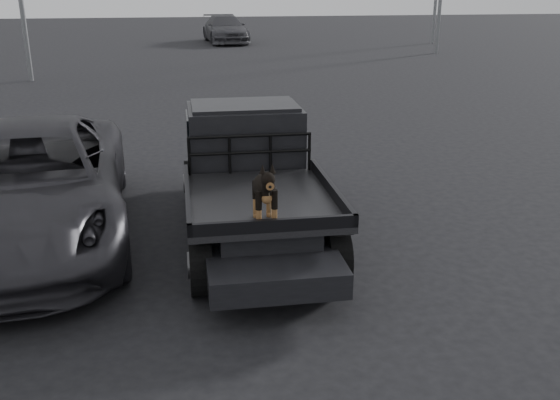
{
  "coord_description": "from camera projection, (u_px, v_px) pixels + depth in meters",
  "views": [
    {
      "loc": [
        -0.95,
        -6.94,
        3.59
      ],
      "look_at": [
        0.08,
        -0.56,
        1.3
      ],
      "focal_mm": 40.0,
      "sensor_mm": 36.0,
      "label": 1
    }
  ],
  "objects": [
    {
      "name": "ute_cab",
      "position": [
        244.0,
        132.0,
        9.71
      ],
      "size": [
        1.72,
        1.3,
        0.88
      ],
      "primitive_type": null,
      "color": "black",
      "rests_on": "flatbed_ute"
    },
    {
      "name": "headache_rack",
      "position": [
        250.0,
        154.0,
        9.07
      ],
      "size": [
        1.8,
        0.08,
        0.55
      ],
      "primitive_type": null,
      "color": "black",
      "rests_on": "flatbed_ute"
    },
    {
      "name": "dog",
      "position": [
        264.0,
        192.0,
        7.15
      ],
      "size": [
        0.32,
        0.6,
        0.74
      ],
      "primitive_type": null,
      "color": "black",
      "rests_on": "flatbed_ute"
    },
    {
      "name": "flatbed_ute",
      "position": [
        253.0,
        206.0,
        9.13
      ],
      "size": [
        2.0,
        5.4,
        0.92
      ],
      "primitive_type": null,
      "color": "black",
      "rests_on": "ground"
    },
    {
      "name": "ground",
      "position": [
        267.0,
        284.0,
        7.8
      ],
      "size": [
        120.0,
        120.0,
        0.0
      ],
      "primitive_type": "plane",
      "color": "black",
      "rests_on": "ground"
    },
    {
      "name": "parked_suv",
      "position": [
        27.0,
        185.0,
        8.9
      ],
      "size": [
        3.26,
        6.16,
        1.65
      ],
      "primitive_type": "imported",
      "rotation": [
        0.0,
        0.0,
        0.09
      ],
      "color": "#2D2D32",
      "rests_on": "ground"
    },
    {
      "name": "distant_car_b",
      "position": [
        225.0,
        29.0,
        37.47
      ],
      "size": [
        2.69,
        5.66,
        1.59
      ],
      "primitive_type": "imported",
      "rotation": [
        0.0,
        0.0,
        0.09
      ],
      "color": "#46454B",
      "rests_on": "ground"
    }
  ]
}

